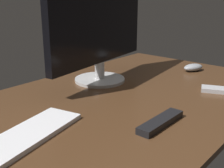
{
  "coord_description": "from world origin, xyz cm",
  "views": [
    {
      "loc": [
        -80.58,
        -64.14,
        40.56
      ],
      "look_at": [
        -3.77,
        1.17,
        8.0
      ],
      "focal_mm": 47.26,
      "sensor_mm": 36.0,
      "label": 1
    }
  ],
  "objects_px": {
    "keyboard": "(27,136)",
    "tv_remote": "(161,122)",
    "computer_mouse": "(193,67)",
    "media_remote": "(223,90)",
    "monitor": "(99,28)"
  },
  "relations": [
    {
      "from": "keyboard",
      "to": "computer_mouse",
      "type": "distance_m",
      "value": 0.94
    },
    {
      "from": "keyboard",
      "to": "tv_remote",
      "type": "xyz_separation_m",
      "value": [
        0.31,
        -0.23,
        0.0
      ]
    },
    {
      "from": "keyboard",
      "to": "tv_remote",
      "type": "relative_size",
      "value": 1.84
    },
    {
      "from": "keyboard",
      "to": "tv_remote",
      "type": "height_order",
      "value": "tv_remote"
    },
    {
      "from": "monitor",
      "to": "tv_remote",
      "type": "bearing_deg",
      "value": -122.82
    },
    {
      "from": "keyboard",
      "to": "media_remote",
      "type": "height_order",
      "value": "media_remote"
    },
    {
      "from": "keyboard",
      "to": "computer_mouse",
      "type": "bearing_deg",
      "value": -14.34
    },
    {
      "from": "keyboard",
      "to": "computer_mouse",
      "type": "xyz_separation_m",
      "value": [
        0.94,
        -0.03,
        0.01
      ]
    },
    {
      "from": "monitor",
      "to": "media_remote",
      "type": "height_order",
      "value": "monitor"
    },
    {
      "from": "computer_mouse",
      "to": "media_remote",
      "type": "distance_m",
      "value": 0.32
    },
    {
      "from": "keyboard",
      "to": "computer_mouse",
      "type": "height_order",
      "value": "computer_mouse"
    },
    {
      "from": "monitor",
      "to": "computer_mouse",
      "type": "xyz_separation_m",
      "value": [
        0.42,
        -0.24,
        -0.21
      ]
    },
    {
      "from": "monitor",
      "to": "keyboard",
      "type": "distance_m",
      "value": 0.6
    },
    {
      "from": "monitor",
      "to": "keyboard",
      "type": "bearing_deg",
      "value": -165.33
    },
    {
      "from": "tv_remote",
      "to": "keyboard",
      "type": "bearing_deg",
      "value": 142.92
    }
  ]
}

